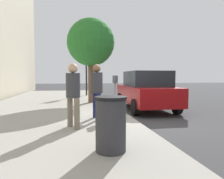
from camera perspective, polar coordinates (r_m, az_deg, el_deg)
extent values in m
plane|color=#38383A|center=(7.18, 5.17, -8.62)|extent=(80.00, 80.00, 0.00)
cube|color=gray|center=(6.97, -19.54, -8.56)|extent=(28.00, 6.00, 0.15)
cylinder|color=gray|center=(6.96, 0.87, -2.94)|extent=(0.07, 0.07, 1.15)
cube|color=#383D42|center=(6.82, 1.05, 2.86)|extent=(0.16, 0.11, 0.26)
cube|color=#383D42|center=(7.02, 0.71, 2.88)|extent=(0.16, 0.11, 0.26)
cube|color=#268C33|center=(6.83, 1.54, 3.03)|extent=(0.10, 0.01, 0.10)
cube|color=#268C33|center=(7.03, 1.19, 3.04)|extent=(0.10, 0.01, 0.10)
cylinder|color=#191E4C|center=(6.83, -4.80, -4.39)|extent=(0.15, 0.15, 0.84)
cylinder|color=#191E4C|center=(6.46, -3.78, -4.83)|extent=(0.15, 0.15, 0.84)
cylinder|color=#333338|center=(6.58, -4.34, 1.91)|extent=(0.39, 0.39, 0.67)
sphere|color=brown|center=(6.58, -4.36, 5.95)|extent=(0.26, 0.26, 0.26)
cylinder|color=#726656|center=(5.70, -11.73, -6.17)|extent=(0.15, 0.15, 0.82)
cylinder|color=#726656|center=(5.38, -9.84, -6.73)|extent=(0.15, 0.15, 0.82)
cylinder|color=#333338|center=(5.46, -10.90, 1.15)|extent=(0.37, 0.37, 0.65)
sphere|color=tan|center=(5.46, -10.96, 5.89)|extent=(0.26, 0.26, 0.26)
cube|color=maroon|center=(9.56, 9.30, -1.30)|extent=(4.46, 1.98, 0.76)
cube|color=black|center=(9.34, 9.74, 3.01)|extent=(2.25, 1.76, 0.68)
cylinder|color=black|center=(10.75, 2.42, -2.75)|extent=(0.67, 0.24, 0.66)
cylinder|color=black|center=(11.23, 11.20, -2.55)|extent=(0.67, 0.24, 0.66)
cylinder|color=black|center=(7.99, 6.56, -4.98)|extent=(0.67, 0.24, 0.66)
cylinder|color=black|center=(8.63, 17.85, -4.49)|extent=(0.67, 0.24, 0.66)
cylinder|color=brown|center=(10.91, -5.90, 2.79)|extent=(0.32, 0.32, 2.44)
sphere|color=#276F2A|center=(11.06, -5.97, 13.06)|extent=(2.51, 2.51, 2.51)
cylinder|color=black|center=(15.07, -7.23, 5.21)|extent=(0.12, 0.12, 3.60)
cube|color=black|center=(15.18, -6.51, 10.31)|extent=(0.24, 0.20, 0.76)
sphere|color=red|center=(15.22, -6.10, 11.21)|extent=(0.14, 0.14, 0.14)
sphere|color=orange|center=(15.19, -6.09, 10.31)|extent=(0.14, 0.14, 0.14)
sphere|color=green|center=(15.17, -6.08, 9.41)|extent=(0.14, 0.14, 0.14)
cylinder|color=#2D2D33|center=(3.77, -0.36, -10.11)|extent=(0.56, 0.56, 0.95)
cylinder|color=black|center=(3.68, -0.37, -2.45)|extent=(0.59, 0.59, 0.06)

